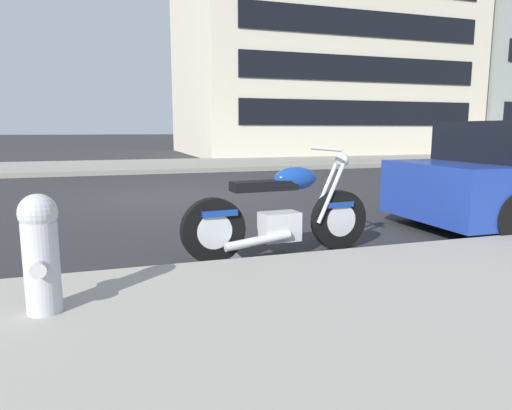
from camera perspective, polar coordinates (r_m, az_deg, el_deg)
The scene contains 7 objects.
ground_plane at distance 9.21m, azimuth -10.13°, elevation 0.96°, with size 260.00×260.00×0.00m, color #28282B.
sidewalk_far_curb at distance 21.18m, azimuth 20.84°, elevation 5.32°, with size 120.00×5.00×0.14m, color gray.
parking_stall_stripe at distance 4.99m, azimuth -3.17°, elevation -5.87°, with size 0.12×2.20×0.01m, color silver.
parked_motorcycle at distance 4.83m, azimuth 3.17°, elevation -1.19°, with size 2.10×0.62×1.12m.
fire_hydrant at distance 3.25m, azimuth -25.05°, elevation -5.11°, with size 0.24×0.36×0.77m.
townhouse_far_uphill at distance 27.19m, azimuth 6.77°, elevation 16.34°, with size 13.96×11.60×9.37m.
townhouse_near_left at distance 34.04m, azimuth 25.98°, elevation 14.47°, with size 9.27×11.85×9.85m.
Camera 1 is at (-1.22, -9.03, 1.31)m, focal length 32.40 mm.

